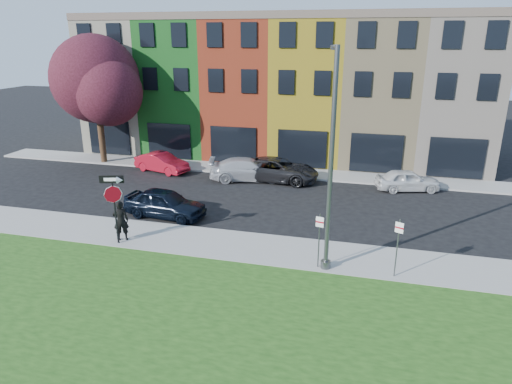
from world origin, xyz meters
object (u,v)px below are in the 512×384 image
(stop_sign, at_px, (113,196))
(sedan_near, at_px, (165,203))
(street_lamp, at_px, (331,163))
(man, at_px, (121,221))

(stop_sign, bearing_deg, sedan_near, 65.47)
(stop_sign, height_order, street_lamp, street_lamp)
(stop_sign, xyz_separation_m, sedan_near, (0.57, 3.71, -1.63))
(street_lamp, bearing_deg, sedan_near, 149.55)
(man, height_order, street_lamp, street_lamp)
(sedan_near, bearing_deg, man, 177.54)
(man, bearing_deg, sedan_near, -123.17)
(stop_sign, xyz_separation_m, man, (0.02, 0.35, -1.31))
(stop_sign, bearing_deg, man, 71.31)
(man, relative_size, sedan_near, 0.42)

